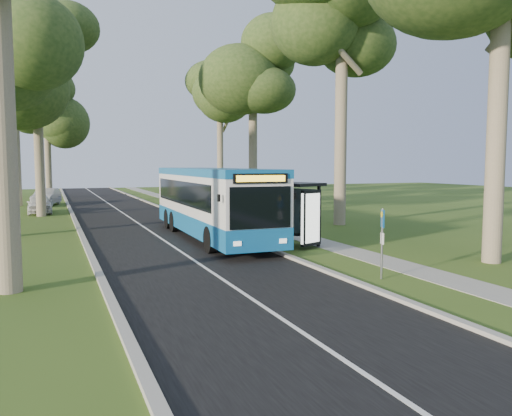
{
  "coord_description": "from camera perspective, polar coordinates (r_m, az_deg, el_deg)",
  "views": [
    {
      "loc": [
        -8.34,
        -19.37,
        3.57
      ],
      "look_at": [
        0.26,
        1.5,
        1.6
      ],
      "focal_mm": 35.0,
      "sensor_mm": 36.0,
      "label": 1
    }
  ],
  "objects": [
    {
      "name": "tree_east_d",
      "position": [
        52.37,
        -4.15,
        11.84
      ],
      "size": [
        5.2,
        5.2,
        13.24
      ],
      "color": "#7A6B56",
      "rests_on": "ground"
    },
    {
      "name": "footpath",
      "position": [
        31.68,
        -1.29,
        -1.46
      ],
      "size": [
        1.5,
        100.0,
        0.02
      ],
      "primitive_type": "cube",
      "color": "gray",
      "rests_on": "ground"
    },
    {
      "name": "centre_line",
      "position": [
        29.97,
        -12.96,
        -1.93
      ],
      "size": [
        0.12,
        100.0,
        0.0
      ],
      "primitive_type": "cube",
      "color": "white",
      "rests_on": "road"
    },
    {
      "name": "bus_stop_sign",
      "position": [
        15.97,
        14.23,
        -2.98
      ],
      "size": [
        0.16,
        0.3,
        2.21
      ],
      "rotation": [
        0.0,
        0.0,
        -0.39
      ],
      "color": "gray",
      "rests_on": "ground"
    },
    {
      "name": "ground",
      "position": [
        21.39,
        0.88,
        -4.62
      ],
      "size": [
        120.0,
        120.0,
        0.0
      ],
      "primitive_type": "plane",
      "color": "#2D4917",
      "rests_on": "ground"
    },
    {
      "name": "tree_west_e",
      "position": [
        57.74,
        -22.87,
        11.15
      ],
      "size": [
        5.2,
        5.2,
        13.69
      ],
      "color": "#7A6B56",
      "rests_on": "ground"
    },
    {
      "name": "car_silver",
      "position": [
        46.97,
        -22.84,
        1.16
      ],
      "size": [
        2.58,
        4.78,
        1.49
      ],
      "primitive_type": "imported",
      "rotation": [
        0.0,
        0.0,
        -0.23
      ],
      "color": "#9A9CA1",
      "rests_on": "ground"
    },
    {
      "name": "kerb_west",
      "position": [
        29.61,
        -19.66,
        -2.11
      ],
      "size": [
        0.25,
        100.0,
        0.12
      ],
      "primitive_type": "cube",
      "color": "#9E9B93",
      "rests_on": "ground"
    },
    {
      "name": "tree_east_b",
      "position": [
        31.13,
        9.86,
        21.07
      ],
      "size": [
        5.2,
        5.2,
        16.52
      ],
      "color": "#7A6B56",
      "rests_on": "ground"
    },
    {
      "name": "litter_bin",
      "position": [
        29.03,
        -3.44,
        -1.2
      ],
      "size": [
        0.5,
        0.5,
        0.88
      ],
      "rotation": [
        0.0,
        0.0,
        0.34
      ],
      "color": "black",
      "rests_on": "ground"
    },
    {
      "name": "tree_east_c",
      "position": [
        41.13,
        -0.36,
        16.39
      ],
      "size": [
        5.2,
        5.2,
        15.8
      ],
      "color": "#7A6B56",
      "rests_on": "ground"
    },
    {
      "name": "tree_west_c",
      "position": [
        37.89,
        -23.84,
        14.04
      ],
      "size": [
        5.2,
        5.2,
        13.21
      ],
      "color": "#7A6B56",
      "rests_on": "ground"
    },
    {
      "name": "tree_west_d",
      "position": [
        48.32,
        -26.13,
        15.46
      ],
      "size": [
        5.2,
        5.2,
        17.25
      ],
      "color": "#7A6B56",
      "rests_on": "ground"
    },
    {
      "name": "kerb_east",
      "position": [
        30.73,
        -6.51,
        -1.6
      ],
      "size": [
        0.25,
        100.0,
        0.12
      ],
      "primitive_type": "cube",
      "color": "#9E9B93",
      "rests_on": "ground"
    },
    {
      "name": "bus",
      "position": [
        24.11,
        -5.12,
        0.65
      ],
      "size": [
        2.9,
        12.82,
        3.39
      ],
      "rotation": [
        0.0,
        0.0,
        -0.02
      ],
      "color": "white",
      "rests_on": "ground"
    },
    {
      "name": "road",
      "position": [
        29.98,
        -12.96,
        -1.96
      ],
      "size": [
        7.0,
        100.0,
        0.02
      ],
      "primitive_type": "cube",
      "color": "black",
      "rests_on": "ground"
    },
    {
      "name": "car_white",
      "position": [
        39.77,
        -23.51,
        0.44
      ],
      "size": [
        1.75,
        4.13,
        1.39
      ],
      "primitive_type": "imported",
      "rotation": [
        0.0,
        0.0,
        0.02
      ],
      "color": "silver",
      "rests_on": "ground"
    },
    {
      "name": "bus_shelter",
      "position": [
        21.69,
        4.23,
        0.75
      ],
      "size": [
        2.82,
        3.66,
        2.79
      ],
      "rotation": [
        0.0,
        0.0,
        0.38
      ],
      "color": "black",
      "rests_on": "ground"
    }
  ]
}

